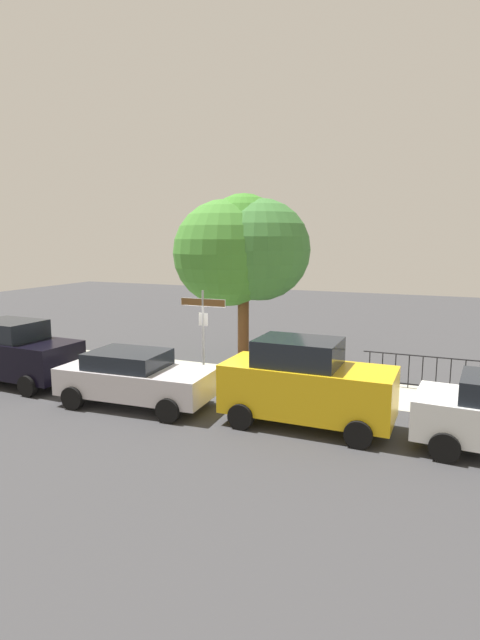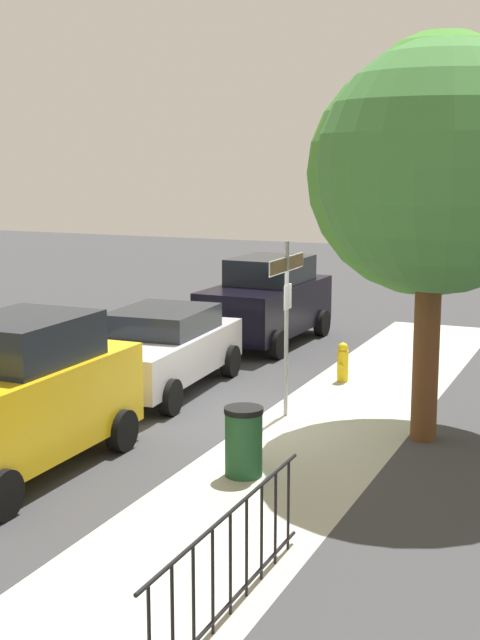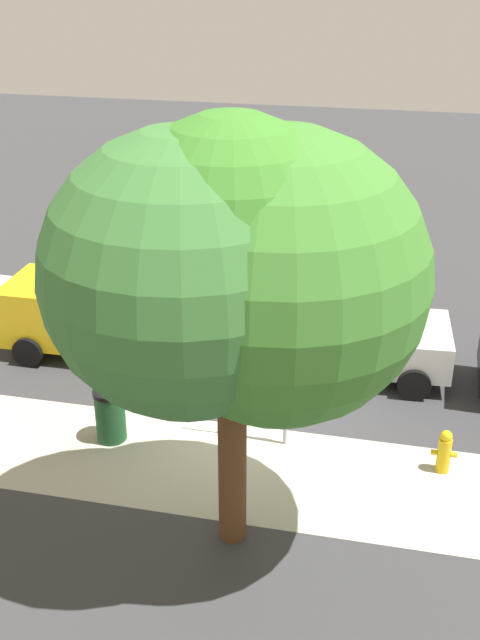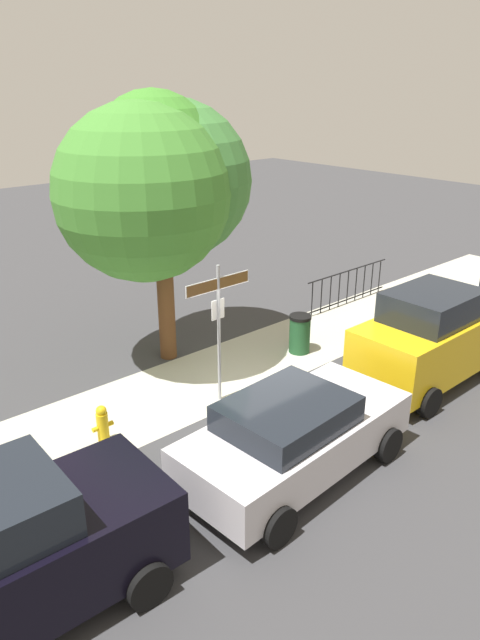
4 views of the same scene
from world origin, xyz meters
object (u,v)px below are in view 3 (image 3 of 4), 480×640
at_px(fire_hydrant, 444,451).
at_px(trash_bin, 110,415).
at_px(shade_tree, 236,268).
at_px(street_sign, 288,338).
at_px(car_yellow, 109,307).
at_px(car_silver, 343,335).

height_order(fire_hydrant, trash_bin, trash_bin).
xyz_separation_m(fire_hydrant, trash_bin, (5.66, 0.30, 0.11)).
bearing_deg(shade_tree, fire_hydrant, -142.67).
height_order(street_sign, car_yellow, street_sign).
height_order(shade_tree, car_yellow, shade_tree).
height_order(street_sign, shade_tree, shade_tree).
xyz_separation_m(car_yellow, trash_bin, (-1.12, 2.96, -0.58)).
bearing_deg(fire_hydrant, shade_tree, 37.33).
bearing_deg(street_sign, fire_hydrant, 175.74).
relative_size(street_sign, car_yellow, 0.71).
distance_m(street_sign, car_silver, 3.17).
bearing_deg(car_yellow, car_silver, -175.65).
bearing_deg(street_sign, car_silver, -103.60).
bearing_deg(fire_hydrant, car_yellow, -21.39).
height_order(car_silver, trash_bin, car_silver).
height_order(car_yellow, fire_hydrant, car_yellow).
relative_size(street_sign, fire_hydrant, 3.84).
xyz_separation_m(shade_tree, car_yellow, (3.81, -4.93, -3.18)).
distance_m(shade_tree, fire_hydrant, 5.39).
height_order(shade_tree, fire_hydrant, shade_tree).
bearing_deg(car_silver, car_yellow, 0.96).
xyz_separation_m(car_silver, car_yellow, (4.81, 0.36, 0.28)).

